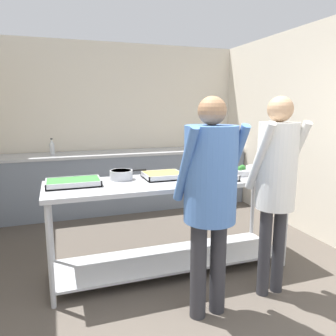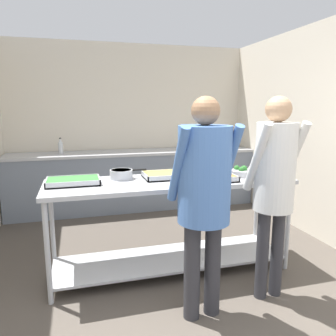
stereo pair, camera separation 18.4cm
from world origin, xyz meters
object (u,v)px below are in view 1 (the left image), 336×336
at_px(serving_tray_greens, 213,177).
at_px(broccoli_bowl, 239,171).
at_px(sauce_pan, 121,174).
at_px(guest_serving_left, 276,175).
at_px(water_bottle, 52,147).
at_px(serving_tray_roast, 73,183).
at_px(plate_stack, 258,169).
at_px(guest_serving_right, 210,186).
at_px(serving_tray_vegetables, 163,176).

height_order(serving_tray_greens, broccoli_bowl, broccoli_bowl).
height_order(sauce_pan, guest_serving_left, guest_serving_left).
relative_size(serving_tray_greens, water_bottle, 1.77).
relative_size(serving_tray_roast, sauce_pan, 1.32).
height_order(serving_tray_greens, plate_stack, plate_stack).
bearing_deg(serving_tray_roast, water_bottle, 95.12).
distance_m(serving_tray_roast, broccoli_bowl, 1.66).
bearing_deg(sauce_pan, serving_tray_greens, -20.28).
bearing_deg(serving_tray_greens, guest_serving_right, -118.61).
bearing_deg(guest_serving_right, serving_tray_greens, 61.39).
bearing_deg(serving_tray_greens, water_bottle, 122.46).
distance_m(serving_tray_vegetables, plate_stack, 1.07).
distance_m(serving_tray_roast, guest_serving_right, 1.28).
distance_m(serving_tray_roast, guest_serving_left, 1.78).
bearing_deg(serving_tray_roast, guest_serving_right, -42.30).
xyz_separation_m(plate_stack, water_bottle, (-2.13, 2.15, 0.08)).
bearing_deg(guest_serving_left, serving_tray_roast, 154.56).
relative_size(serving_tray_greens, broccoli_bowl, 1.93).
bearing_deg(plate_stack, sauce_pan, 175.57).
bearing_deg(water_bottle, plate_stack, -45.27).
height_order(sauce_pan, water_bottle, water_bottle).
height_order(sauce_pan, plate_stack, sauce_pan).
relative_size(sauce_pan, serving_tray_greens, 0.85).
relative_size(serving_tray_vegetables, water_bottle, 1.57).
height_order(serving_tray_roast, guest_serving_left, guest_serving_left).
bearing_deg(serving_tray_greens, guest_serving_left, -60.96).
bearing_deg(broccoli_bowl, serving_tray_vegetables, 171.10).
bearing_deg(guest_serving_left, sauce_pan, 143.07).
xyz_separation_m(plate_stack, guest_serving_left, (-0.33, -0.75, 0.11)).
distance_m(sauce_pan, water_bottle, 2.14).
bearing_deg(sauce_pan, serving_tray_vegetables, -9.73).
xyz_separation_m(serving_tray_greens, guest_serving_left, (0.31, -0.55, 0.11)).
height_order(plate_stack, water_bottle, water_bottle).
xyz_separation_m(serving_tray_greens, plate_stack, (0.64, 0.20, 0.00)).
bearing_deg(guest_serving_left, water_bottle, 121.83).
height_order(serving_tray_vegetables, guest_serving_right, guest_serving_right).
height_order(serving_tray_greens, guest_serving_left, guest_serving_left).
distance_m(serving_tray_vegetables, guest_serving_left, 1.09).
distance_m(serving_tray_vegetables, broccoli_bowl, 0.81).
bearing_deg(plate_stack, serving_tray_greens, -162.86).
bearing_deg(serving_tray_greens, serving_tray_vegetables, 151.09).
bearing_deg(serving_tray_greens, sauce_pan, 159.72).
distance_m(serving_tray_roast, serving_tray_vegetables, 0.86).
height_order(broccoli_bowl, guest_serving_right, guest_serving_right).
xyz_separation_m(sauce_pan, serving_tray_vegetables, (0.40, -0.07, -0.02)).
relative_size(serving_tray_roast, water_bottle, 1.99).
xyz_separation_m(broccoli_bowl, guest_serving_right, (-0.71, -0.77, 0.08)).
bearing_deg(guest_serving_right, sauce_pan, 116.93).
height_order(serving_tray_roast, serving_tray_vegetables, same).
relative_size(broccoli_bowl, water_bottle, 0.92).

